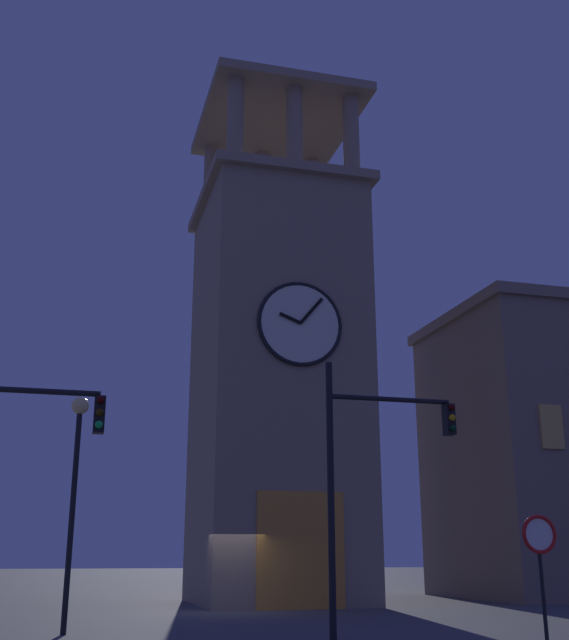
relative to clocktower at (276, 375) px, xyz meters
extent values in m
plane|color=#4C4C51|center=(2.57, 3.90, -9.03)|extent=(200.00, 200.00, 0.00)
cube|color=gray|center=(0.00, -0.03, -0.69)|extent=(6.25, 7.07, 16.68)
cube|color=gray|center=(0.00, -0.03, 7.84)|extent=(6.85, 7.67, 0.40)
cylinder|color=gray|center=(-2.53, 2.91, 9.94)|extent=(0.70, 0.70, 3.80)
cylinder|color=gray|center=(0.00, 2.91, 9.94)|extent=(0.70, 0.70, 3.80)
cylinder|color=gray|center=(2.53, 2.91, 9.94)|extent=(0.70, 0.70, 3.80)
cylinder|color=gray|center=(-2.53, -2.96, 9.94)|extent=(0.70, 0.70, 3.80)
cylinder|color=gray|center=(0.00, -2.96, 9.94)|extent=(0.70, 0.70, 3.80)
cylinder|color=gray|center=(2.53, -2.96, 9.94)|extent=(0.70, 0.70, 3.80)
cube|color=gray|center=(0.00, -0.03, 12.04)|extent=(6.85, 7.67, 0.40)
cylinder|color=black|center=(0.00, -0.03, 13.29)|extent=(0.12, 0.12, 2.09)
cylinder|color=silver|center=(0.00, 3.57, 1.22)|extent=(3.19, 0.12, 3.19)
torus|color=black|center=(0.00, 3.59, 1.22)|extent=(3.35, 0.16, 3.35)
cube|color=black|center=(0.41, 3.67, 1.38)|extent=(0.86, 0.06, 0.43)
cube|color=black|center=(-0.43, 3.67, 1.74)|extent=(0.96, 0.06, 1.12)
cube|color=orange|center=(0.00, 3.46, -7.03)|extent=(3.20, 0.24, 4.00)
cube|color=#E0B259|center=(-10.73, 3.20, -2.22)|extent=(1.00, 0.12, 1.80)
cylinder|color=black|center=(8.85, 14.94, -4.10)|extent=(2.60, 0.12, 0.12)
cube|color=black|center=(7.55, 14.94, -4.52)|extent=(0.22, 0.30, 0.75)
sphere|color=#360505|center=(7.55, 15.12, -4.25)|extent=(0.16, 0.16, 0.16)
sphere|color=#392705|center=(7.55, 15.12, -4.50)|extent=(0.16, 0.16, 0.16)
sphere|color=#18C154|center=(7.55, 15.12, -4.75)|extent=(0.16, 0.16, 0.16)
cylinder|color=black|center=(2.33, 13.99, -5.96)|extent=(0.16, 0.16, 6.14)
cylinder|color=black|center=(0.82, 13.99, -3.69)|extent=(3.03, 0.12, 0.12)
cube|color=black|center=(-0.69, 13.99, -4.11)|extent=(0.22, 0.30, 0.75)
sphere|color=#360505|center=(-0.69, 14.17, -3.84)|extent=(0.16, 0.16, 0.16)
sphere|color=orange|center=(-0.69, 14.17, -4.09)|extent=(0.16, 0.16, 0.16)
sphere|color=#063316|center=(-0.69, 14.17, -4.34)|extent=(0.16, 0.16, 0.16)
cylinder|color=black|center=(7.91, 10.75, -6.43)|extent=(0.14, 0.14, 5.21)
sphere|color=#F9DB8C|center=(7.91, 10.75, -3.61)|extent=(0.44, 0.44, 0.44)
cylinder|color=black|center=(-1.25, 16.50, -7.89)|extent=(0.08, 0.08, 2.29)
cylinder|color=white|center=(-1.25, 16.54, -6.84)|extent=(0.70, 0.04, 0.70)
torus|color=red|center=(-1.25, 16.56, -6.84)|extent=(0.78, 0.08, 0.78)
camera|label=1|loc=(8.04, 31.19, -7.27)|focal=44.28mm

